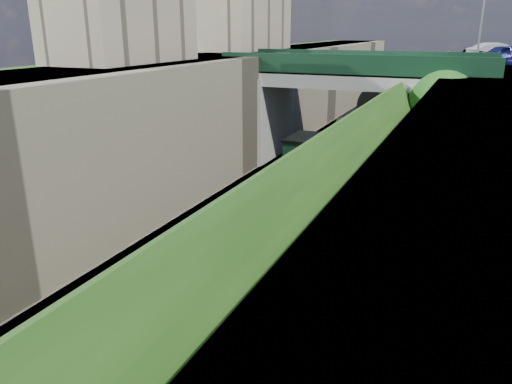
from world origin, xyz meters
TOP-DOWN VIEW (x-y plane):
  - trackbed at (0.00, 20.00)m, footprint 10.00×90.00m
  - retaining_wall at (-5.50, 20.00)m, footprint 1.00×90.00m
  - street_plateau_left at (-9.00, 20.00)m, footprint 6.00×90.00m
  - embankment_slope at (5.02, 17.62)m, footprint 4.60×90.00m
  - track_left at (-2.00, 20.00)m, footprint 2.50×90.00m
  - track_right at (1.20, 20.00)m, footprint 2.50×90.00m
  - road_bridge at (0.94, 24.00)m, footprint 16.00×6.40m
  - building_far at (-10.50, 30.00)m, footprint 5.00×10.00m
  - building_near at (-9.50, 14.00)m, footprint 4.00×8.00m
  - tree at (5.91, 20.95)m, footprint 3.60×3.80m
  - lamppost at (7.14, 32.64)m, footprint 0.87×0.15m
  - car_silver at (8.38, 34.88)m, footprint 4.41×3.20m
  - locomotive at (1.20, 10.62)m, footprint 3.10×10.22m
  - tender at (1.20, 17.98)m, footprint 2.70×6.00m
  - coach_front at (1.20, 30.58)m, footprint 2.90×18.00m
  - coach_middle at (1.20, 49.38)m, footprint 2.90×18.00m
  - coach_rear at (1.20, 68.18)m, footprint 2.90×18.00m

SIDE VIEW (x-z plane):
  - trackbed at x=0.00m, z-range 0.00..0.20m
  - track_left at x=-2.00m, z-range 0.15..0.35m
  - track_right at x=1.20m, z-range 0.15..0.35m
  - tender at x=1.20m, z-range 0.09..3.14m
  - locomotive at x=1.20m, z-range -0.02..3.81m
  - coach_front at x=1.20m, z-range 0.20..3.90m
  - coach_middle at x=1.20m, z-range 0.20..3.90m
  - coach_rear at x=1.20m, z-range 0.20..3.90m
  - embankment_slope at x=5.02m, z-range -0.39..5.97m
  - retaining_wall at x=-5.50m, z-range 0.00..7.00m
  - street_plateau_left at x=-9.00m, z-range 0.00..7.00m
  - road_bridge at x=0.94m, z-range 0.45..7.70m
  - tree at x=5.91m, z-range 1.35..7.95m
  - car_silver at x=8.38m, z-range 6.25..7.63m
  - building_near at x=-9.50m, z-range 7.00..11.00m
  - lamppost at x=7.14m, z-range 6.57..12.57m
  - building_far at x=-10.50m, z-range 7.00..13.00m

